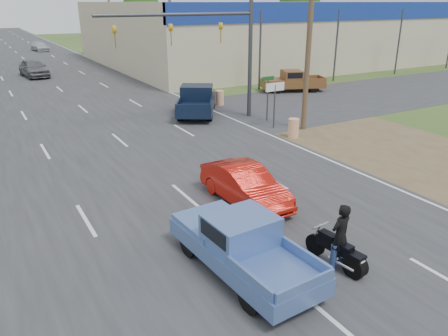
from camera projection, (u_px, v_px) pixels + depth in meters
ground at (347, 334)px, 9.30m from camera, size 200.00×200.00×0.00m
main_road at (44, 76)px, 41.71m from camera, size 15.00×180.00×0.02m
cross_road at (109, 131)px, 23.88m from camera, size 120.00×10.00×0.02m
dirt_verge at (363, 139)px, 22.52m from camera, size 8.00×18.00×0.01m
big_box_store at (307, 30)px, 55.35m from camera, size 50.00×28.10×6.60m
utility_pole_1 at (310, 29)px, 22.36m from camera, size 2.00×0.28×10.00m
utility_pole_2 at (170, 18)px, 36.94m from camera, size 2.00×0.28×10.00m
utility_pole_3 at (110, 13)px, 51.52m from camera, size 2.00×0.28×10.00m
tree_3 at (299, 4)px, 89.38m from camera, size 8.40×8.40×10.40m
tree_5 at (141, 5)px, 98.12m from camera, size 7.98×7.98×9.88m
barrel_0 at (293, 128)px, 22.57m from camera, size 0.56×0.56×1.00m
barrel_1 at (220, 98)px, 29.64m from camera, size 0.56×0.56×1.00m
lane_sign at (275, 94)px, 23.78m from camera, size 1.20×0.08×2.52m
street_name_sign at (268, 94)px, 25.38m from camera, size 0.80×0.08×2.61m
signal_mast at (210, 37)px, 24.07m from camera, size 9.12×0.40×7.00m
red_convertible at (245, 185)px, 15.13m from camera, size 1.53×4.06×1.32m
motorcycle at (340, 253)px, 11.45m from camera, size 0.65×1.97×1.00m
rider at (340, 239)px, 11.33m from camera, size 0.68×0.49×1.74m
blue_pickup at (240, 243)px, 11.28m from camera, size 2.10×4.82×1.56m
navy_pickup at (197, 99)px, 27.23m from camera, size 4.60×5.73×1.80m
brown_pickup at (291, 81)px, 34.18m from camera, size 5.24×3.57×1.62m
distant_car_grey at (34, 68)px, 40.66m from camera, size 2.47×4.97×1.63m
distant_car_silver at (40, 47)px, 62.22m from camera, size 2.32×4.41×1.22m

